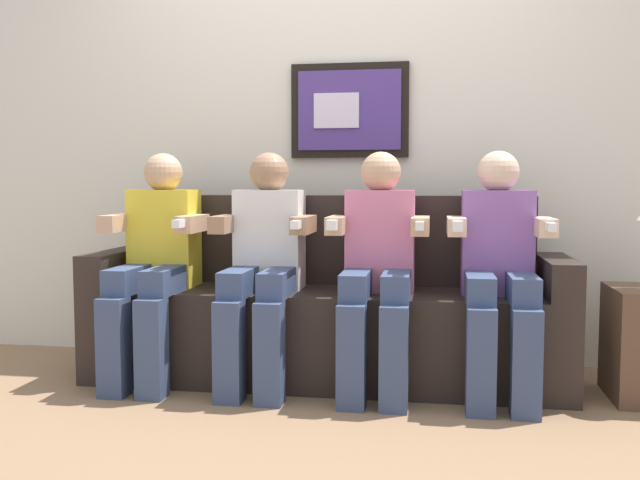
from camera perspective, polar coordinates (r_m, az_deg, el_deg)
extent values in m
plane|color=#8C6B4C|center=(3.22, -0.44, -12.72)|extent=(6.11, 6.11, 0.00)
cube|color=silver|center=(3.85, 1.49, 9.68)|extent=(4.70, 0.05, 2.60)
cube|color=black|center=(3.80, 2.43, 10.49)|extent=(0.63, 0.03, 0.50)
cube|color=#4C337F|center=(3.79, 2.40, 10.51)|extent=(0.55, 0.02, 0.42)
cube|color=silver|center=(3.79, 1.32, 10.49)|extent=(0.24, 0.02, 0.18)
cube|color=#2D231E|center=(3.44, 0.38, -7.72)|extent=(2.02, 0.58, 0.45)
cube|color=#2D231E|center=(3.59, 0.92, 0.06)|extent=(2.02, 0.14, 0.45)
cube|color=#2D231E|center=(3.74, -16.30, -5.58)|extent=(0.14, 0.58, 0.62)
cube|color=#2D231E|center=(3.43, 18.65, -6.55)|extent=(0.14, 0.58, 0.62)
cube|color=yellow|center=(3.58, -12.55, 0.17)|extent=(0.32, 0.20, 0.48)
sphere|color=tan|center=(3.57, -12.65, 5.39)|extent=(0.19, 0.19, 0.19)
cube|color=#38476B|center=(3.45, -15.13, -3.05)|extent=(0.12, 0.40, 0.12)
cube|color=#38476B|center=(3.38, -12.34, -3.15)|extent=(0.12, 0.40, 0.12)
cube|color=#38476B|center=(3.32, -16.46, -8.37)|extent=(0.12, 0.12, 0.45)
cube|color=#38476B|center=(3.25, -13.56, -8.60)|extent=(0.12, 0.12, 0.45)
cube|color=tan|center=(3.54, -16.16, 1.35)|extent=(0.08, 0.28, 0.08)
cube|color=tan|center=(3.39, -10.35, 1.33)|extent=(0.08, 0.28, 0.08)
cube|color=white|center=(3.24, -11.29, 1.34)|extent=(0.04, 0.13, 0.04)
cube|color=white|center=(3.41, -4.12, 0.06)|extent=(0.32, 0.20, 0.48)
sphere|color=#9E7556|center=(3.40, -4.15, 5.53)|extent=(0.19, 0.19, 0.19)
cube|color=#38476B|center=(3.26, -6.45, -3.34)|extent=(0.12, 0.40, 0.12)
cube|color=#38476B|center=(3.22, -3.36, -3.43)|extent=(0.12, 0.40, 0.12)
cube|color=#38476B|center=(3.13, -7.40, -9.02)|extent=(0.12, 0.12, 0.45)
cube|color=#38476B|center=(3.08, -4.15, -9.19)|extent=(0.12, 0.12, 0.45)
cube|color=#9E7556|center=(3.34, -7.77, 1.31)|extent=(0.08, 0.28, 0.08)
cube|color=#9E7556|center=(3.25, -1.36, 1.26)|extent=(0.08, 0.28, 0.08)
cube|color=white|center=(3.10, -1.90, 1.28)|extent=(0.04, 0.13, 0.04)
cube|color=pink|center=(3.33, 4.94, -0.05)|extent=(0.32, 0.20, 0.48)
sphere|color=tan|center=(3.32, 4.98, 5.55)|extent=(0.19, 0.19, 0.19)
cube|color=#38476B|center=(3.16, 3.02, -3.58)|extent=(0.12, 0.40, 0.12)
cube|color=#38476B|center=(3.15, 6.28, -3.63)|extent=(0.12, 0.40, 0.12)
cube|color=#38476B|center=(3.02, 2.58, -9.47)|extent=(0.12, 0.12, 0.45)
cube|color=#38476B|center=(3.01, 6.03, -9.56)|extent=(0.12, 0.12, 0.45)
cube|color=tan|center=(3.23, 1.42, 1.23)|extent=(0.08, 0.28, 0.08)
cube|color=tan|center=(3.20, 8.19, 1.16)|extent=(0.08, 0.28, 0.08)
cube|color=white|center=(3.04, 8.13, 1.17)|extent=(0.04, 0.13, 0.04)
cube|color=white|center=(3.07, 1.02, 1.25)|extent=(0.04, 0.10, 0.04)
cube|color=#8C59A5|center=(3.34, 14.21, -0.17)|extent=(0.32, 0.20, 0.48)
sphere|color=beige|center=(3.33, 14.33, 5.43)|extent=(0.19, 0.19, 0.19)
cube|color=#38476B|center=(3.15, 12.83, -3.71)|extent=(0.12, 0.40, 0.12)
cube|color=#38476B|center=(3.17, 16.09, -3.74)|extent=(0.12, 0.40, 0.12)
cube|color=#38476B|center=(3.01, 12.98, -9.64)|extent=(0.12, 0.12, 0.45)
cube|color=#38476B|center=(3.03, 16.43, -9.63)|extent=(0.12, 0.12, 0.45)
cube|color=beige|center=(3.20, 11.04, 1.12)|extent=(0.08, 0.28, 0.08)
cube|color=beige|center=(3.23, 17.78, 1.02)|extent=(0.08, 0.28, 0.08)
cube|color=white|center=(3.08, 18.23, 1.03)|extent=(0.04, 0.13, 0.04)
cube|color=white|center=(3.04, 11.13, 1.13)|extent=(0.04, 0.10, 0.04)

